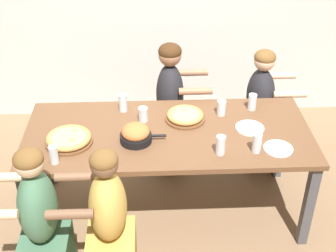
{
  "coord_description": "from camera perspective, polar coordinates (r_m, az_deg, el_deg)",
  "views": [
    {
      "loc": [
        -0.13,
        -2.88,
        2.72
      ],
      "look_at": [
        0.0,
        0.0,
        0.83
      ],
      "focal_mm": 50.0,
      "sensor_mm": 36.0,
      "label": 1
    }
  ],
  "objects": [
    {
      "name": "empty_plate_b",
      "position": [
        3.38,
        13.29,
        -2.69
      ],
      "size": [
        0.21,
        0.21,
        0.02
      ],
      "color": "white",
      "rests_on": "dining_table"
    },
    {
      "name": "diner_near_midleft",
      "position": [
        3.14,
        -7.16,
        -12.13
      ],
      "size": [
        0.51,
        0.4,
        1.11
      ],
      "rotation": [
        0.0,
        0.0,
        1.57
      ],
      "color": "gold",
      "rests_on": "ground"
    },
    {
      "name": "diner_far_right",
      "position": [
        4.31,
        11.0,
        1.67
      ],
      "size": [
        0.51,
        0.4,
        1.11
      ],
      "rotation": [
        0.0,
        0.0,
        -1.57
      ],
      "color": "#232328",
      "rests_on": "ground"
    },
    {
      "name": "ground_plane",
      "position": [
        3.96,
        0.0,
        -10.03
      ],
      "size": [
        18.0,
        18.0,
        0.0
      ],
      "primitive_type": "plane",
      "color": "#896B4C",
      "rests_on": "ground"
    },
    {
      "name": "drinking_glass_a",
      "position": [
        3.24,
        6.42,
        -2.47
      ],
      "size": [
        0.07,
        0.07,
        0.14
      ],
      "color": "silver",
      "rests_on": "dining_table"
    },
    {
      "name": "empty_plate_a",
      "position": [
        3.56,
        9.93,
        -0.24
      ],
      "size": [
        0.21,
        0.21,
        0.02
      ],
      "color": "white",
      "rests_on": "dining_table"
    },
    {
      "name": "drinking_glass_f",
      "position": [
        3.23,
        -13.73,
        -3.53
      ],
      "size": [
        0.06,
        0.06,
        0.13
      ],
      "color": "silver",
      "rests_on": "dining_table"
    },
    {
      "name": "drinking_glass_b",
      "position": [
        3.68,
        6.52,
        2.12
      ],
      "size": [
        0.07,
        0.07,
        0.12
      ],
      "color": "silver",
      "rests_on": "dining_table"
    },
    {
      "name": "diner_far_center",
      "position": [
        4.18,
        0.28,
        1.92
      ],
      "size": [
        0.51,
        0.4,
        1.18
      ],
      "rotation": [
        0.0,
        0.0,
        -1.57
      ],
      "color": "#232328",
      "rests_on": "ground"
    },
    {
      "name": "pizza_board_main",
      "position": [
        3.41,
        -12.0,
        -1.56
      ],
      "size": [
        0.34,
        0.34,
        0.06
      ],
      "color": "brown",
      "rests_on": "dining_table"
    },
    {
      "name": "pizza_board_second",
      "position": [
        3.6,
        2.1,
        1.21
      ],
      "size": [
        0.31,
        0.31,
        0.06
      ],
      "color": "brown",
      "rests_on": "dining_table"
    },
    {
      "name": "drinking_glass_c",
      "position": [
        3.58,
        -3.05,
        1.32
      ],
      "size": [
        0.07,
        0.07,
        0.11
      ],
      "color": "silver",
      "rests_on": "dining_table"
    },
    {
      "name": "drinking_glass_d",
      "position": [
        3.78,
        10.23,
        2.83
      ],
      "size": [
        0.07,
        0.07,
        0.13
      ],
      "color": "silver",
      "rests_on": "dining_table"
    },
    {
      "name": "diner_near_left",
      "position": [
        3.19,
        -15.15,
        -11.88
      ],
      "size": [
        0.51,
        0.4,
        1.13
      ],
      "rotation": [
        0.0,
        0.0,
        1.57
      ],
      "color": "#477556",
      "rests_on": "ground"
    },
    {
      "name": "dining_table",
      "position": [
        3.52,
        0.0,
        -1.77
      ],
      "size": [
        2.13,
        0.93,
        0.78
      ],
      "color": "brown",
      "rests_on": "ground"
    },
    {
      "name": "drinking_glass_g",
      "position": [
        3.71,
        -5.51,
        2.71
      ],
      "size": [
        0.07,
        0.07,
        0.14
      ],
      "color": "silver",
      "rests_on": "dining_table"
    },
    {
      "name": "skillet_bowl",
      "position": [
        3.35,
        -3.94,
        -1.0
      ],
      "size": [
        0.33,
        0.23,
        0.14
      ],
      "color": "black",
      "rests_on": "dining_table"
    },
    {
      "name": "drinking_glass_e",
      "position": [
        3.29,
        10.77,
        -2.21
      ],
      "size": [
        0.06,
        0.06,
        0.15
      ],
      "color": "silver",
      "rests_on": "dining_table"
    }
  ]
}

